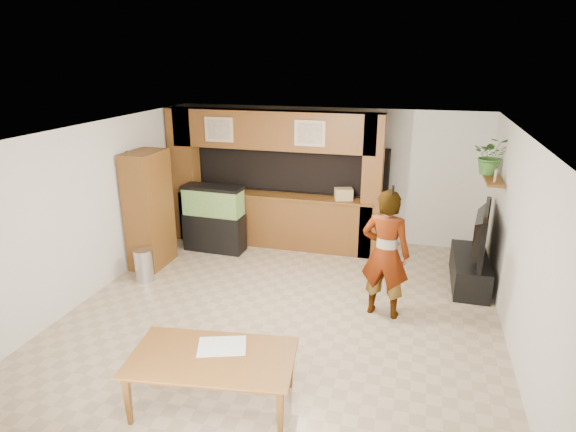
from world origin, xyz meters
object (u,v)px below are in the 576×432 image
(pantry_cabinet, at_px, (149,210))
(dining_table, at_px, (213,383))
(person, at_px, (385,254))
(aquarium, at_px, (214,219))
(television, at_px, (474,232))

(pantry_cabinet, bearing_deg, dining_table, -51.04)
(dining_table, bearing_deg, person, 49.71)
(aquarium, bearing_deg, person, -23.90)
(person, bearing_deg, dining_table, 66.63)
(person, distance_m, dining_table, 2.95)
(pantry_cabinet, xyz_separation_m, dining_table, (2.53, -3.13, -0.71))
(pantry_cabinet, height_order, aquarium, pantry_cabinet)
(pantry_cabinet, distance_m, aquarium, 1.26)
(television, xyz_separation_m, person, (-1.28, -1.34, 0.03))
(aquarium, relative_size, dining_table, 0.74)
(aquarium, xyz_separation_m, television, (4.55, -0.25, 0.28))
(dining_table, bearing_deg, pantry_cabinet, 121.03)
(person, bearing_deg, pantry_cabinet, -0.66)
(pantry_cabinet, relative_size, aquarium, 1.61)
(aquarium, bearing_deg, dining_table, -64.77)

